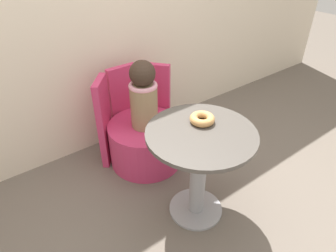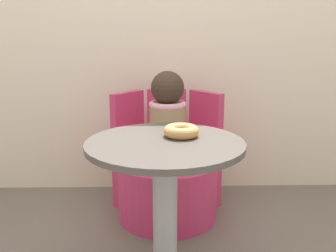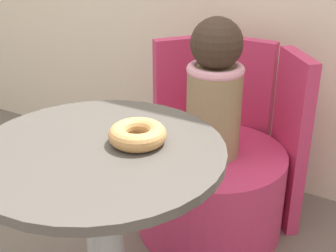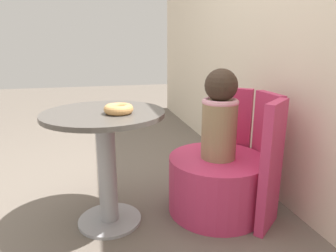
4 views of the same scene
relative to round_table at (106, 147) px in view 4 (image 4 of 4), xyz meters
name	(u,v)px [view 4 (image 4 of 4)]	position (x,y,z in m)	size (l,w,h in m)	color
ground_plane	(108,218)	(-0.04, -0.01, -0.46)	(12.00, 12.00, 0.00)	#665B51
back_wall	(297,7)	(-0.04, 1.12, 0.74)	(6.00, 0.06, 2.40)	beige
round_table	(106,147)	(0.00, 0.00, 0.00)	(0.65, 0.65, 0.65)	#99999E
tub_chair	(217,184)	(0.02, 0.65, -0.29)	(0.58, 0.58, 0.34)	#C63360
booth_backrest	(254,152)	(0.02, 0.89, -0.10)	(0.68, 0.25, 0.72)	#C63360
child_figure	(220,115)	(0.02, 0.65, 0.15)	(0.21, 0.21, 0.52)	#937A56
donut	(119,109)	(0.07, 0.07, 0.22)	(0.15, 0.15, 0.05)	tan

